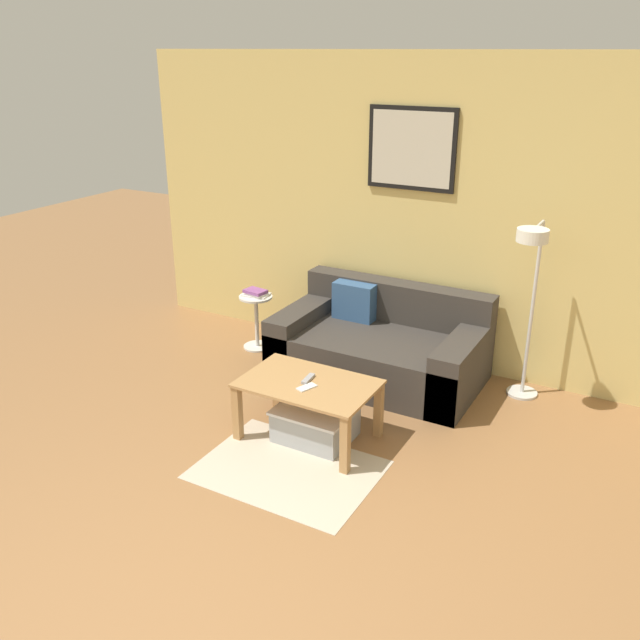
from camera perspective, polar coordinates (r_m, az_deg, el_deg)
wall_back at (r=5.66m, az=9.63°, el=8.62°), size 5.60×0.09×2.55m
area_rug at (r=4.53m, az=-2.73°, el=-12.45°), size 1.14×0.84×0.01m
couch at (r=5.62m, az=5.08°, el=-2.31°), size 1.66×0.95×0.73m
coffee_table at (r=4.69m, az=-1.00°, el=-6.13°), size 0.92×0.59×0.43m
storage_bin at (r=4.79m, az=-0.39°, el=-8.65°), size 0.53×0.44×0.24m
floor_lamp at (r=5.07m, az=17.32°, el=3.39°), size 0.24×0.55×1.42m
side_table at (r=6.15m, az=-5.37°, el=0.25°), size 0.30×0.30×0.50m
book_stack at (r=6.08m, az=-5.41°, el=2.29°), size 0.25×0.19×0.06m
remote_control at (r=4.68m, az=-1.00°, el=-4.97°), size 0.05×0.15×0.02m
cell_phone at (r=4.58m, az=-1.12°, el=-5.68°), size 0.11×0.15×0.01m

